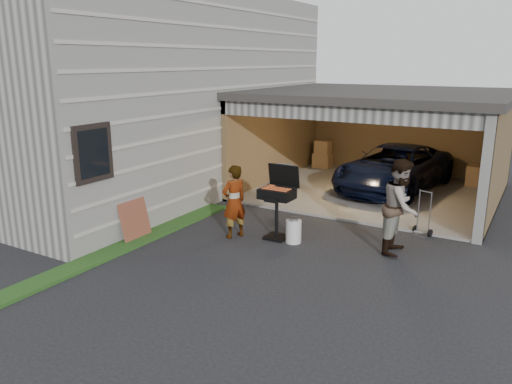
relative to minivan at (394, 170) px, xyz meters
The scene contains 11 objects.
ground 7.03m from the minivan, 99.79° to the right, with size 80.00×80.00×0.00m, color black.
house 8.04m from the minivan, 158.04° to the right, with size 7.00×11.00×5.50m, color #474744.
groundcover_strip 8.64m from the minivan, 113.53° to the right, with size 0.50×8.00×0.06m, color #193814.
garage 1.31m from the minivan, 165.99° to the right, with size 6.80×6.30×2.90m.
minivan is the anchor object (origin of this frame).
woman 5.91m from the minivan, 108.43° to the right, with size 0.58×0.38×1.58m, color silver.
man 4.90m from the minivan, 73.25° to the right, with size 0.92×0.71×1.88m, color #3D2818.
bbq_grill 5.30m from the minivan, 101.35° to the right, with size 0.70×0.62×1.56m.
propane_tank 5.31m from the minivan, 96.67° to the right, with size 0.32×0.32×0.49m, color silver.
plywood_panel 7.69m from the minivan, 117.84° to the right, with size 0.04×0.77×0.86m, color brown.
hand_truck 3.81m from the minivan, 65.23° to the right, with size 0.44×0.40×1.00m.
Camera 1 is at (4.90, -7.22, 3.70)m, focal length 35.00 mm.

